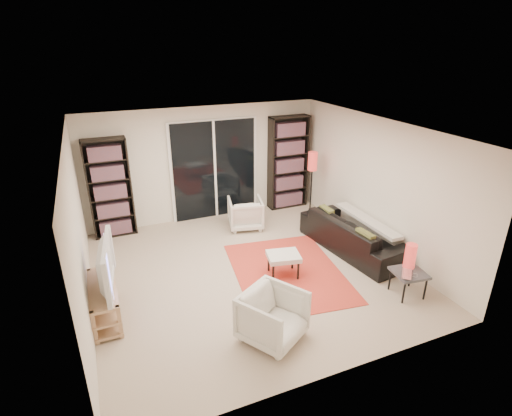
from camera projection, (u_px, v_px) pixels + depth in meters
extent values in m
plane|color=beige|center=(249.00, 271.00, 6.78)|extent=(5.00, 5.00, 0.00)
cube|color=silver|center=(205.00, 164.00, 8.43)|extent=(5.00, 0.02, 2.40)
cube|color=silver|center=(337.00, 290.00, 4.19)|extent=(5.00, 0.02, 2.40)
cube|color=silver|center=(78.00, 233.00, 5.42)|extent=(0.02, 5.00, 2.40)
cube|color=silver|center=(377.00, 185.00, 7.21)|extent=(0.02, 5.00, 2.40)
cube|color=white|center=(248.00, 130.00, 5.84)|extent=(5.00, 5.00, 0.02)
cube|color=white|center=(215.00, 170.00, 8.54)|extent=(1.92, 0.06, 2.16)
cube|color=black|center=(215.00, 170.00, 8.51)|extent=(1.80, 0.02, 2.10)
cube|color=white|center=(215.00, 170.00, 8.50)|extent=(0.05, 0.02, 2.10)
cube|color=black|center=(110.00, 188.00, 7.69)|extent=(0.80, 0.30, 1.95)
cube|color=#AD452D|center=(110.00, 189.00, 7.67)|extent=(0.70, 0.22, 1.85)
cube|color=black|center=(288.00, 163.00, 9.04)|extent=(0.90, 0.30, 2.10)
cube|color=#AD452D|center=(288.00, 163.00, 9.02)|extent=(0.80, 0.22, 2.00)
cube|color=tan|center=(102.00, 288.00, 5.47)|extent=(0.37, 1.15, 0.04)
cube|color=tan|center=(105.00, 302.00, 5.56)|extent=(0.37, 1.15, 0.03)
cube|color=tan|center=(107.00, 313.00, 5.64)|extent=(0.37, 1.15, 0.04)
cube|color=tan|center=(95.00, 328.00, 5.05)|extent=(0.05, 0.05, 0.50)
cube|color=tan|center=(91.00, 284.00, 5.96)|extent=(0.05, 0.05, 0.50)
cube|color=tan|center=(120.00, 322.00, 5.16)|extent=(0.05, 0.05, 0.50)
cube|color=tan|center=(113.00, 280.00, 6.07)|extent=(0.05, 0.05, 0.50)
imported|color=black|center=(100.00, 266.00, 5.34)|extent=(0.28, 1.16, 0.66)
cube|color=red|center=(287.00, 272.00, 6.74)|extent=(2.04, 2.56, 0.01)
imported|color=black|center=(353.00, 234.00, 7.34)|extent=(1.11, 2.27, 0.64)
imported|color=silver|center=(245.00, 213.00, 8.24)|extent=(0.81, 0.83, 0.63)
imported|color=silver|center=(273.00, 317.00, 5.12)|extent=(1.01, 1.01, 0.68)
cube|color=silver|center=(283.00, 256.00, 6.51)|extent=(0.60, 0.52, 0.08)
cylinder|color=black|center=(273.00, 274.00, 6.40)|extent=(0.04, 0.04, 0.32)
cylinder|color=black|center=(269.00, 263.00, 6.70)|extent=(0.04, 0.04, 0.32)
cylinder|color=black|center=(298.00, 271.00, 6.47)|extent=(0.04, 0.04, 0.32)
cylinder|color=black|center=(293.00, 261.00, 6.78)|extent=(0.04, 0.04, 0.32)
cube|color=#404045|center=(409.00, 273.00, 6.01)|extent=(0.52, 0.52, 0.04)
cylinder|color=black|center=(404.00, 292.00, 5.87)|extent=(0.03, 0.03, 0.38)
cylinder|color=black|center=(390.00, 279.00, 6.20)|extent=(0.03, 0.03, 0.38)
cylinder|color=black|center=(425.00, 289.00, 5.96)|extent=(0.03, 0.03, 0.38)
cylinder|color=black|center=(410.00, 276.00, 6.29)|extent=(0.03, 0.03, 0.38)
imported|color=silver|center=(410.00, 275.00, 5.90)|extent=(0.38, 0.38, 0.03)
cylinder|color=red|center=(410.00, 256.00, 6.06)|extent=(0.17, 0.17, 0.39)
cylinder|color=black|center=(310.00, 215.00, 8.89)|extent=(0.22, 0.22, 0.03)
cylinder|color=black|center=(311.00, 193.00, 8.69)|extent=(0.03, 0.03, 1.09)
cylinder|color=red|center=(313.00, 161.00, 8.41)|extent=(0.20, 0.20, 0.39)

